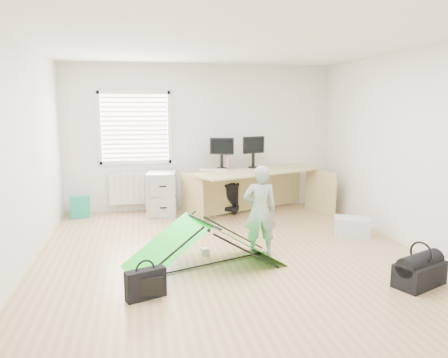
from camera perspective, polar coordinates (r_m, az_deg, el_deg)
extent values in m
plane|color=tan|center=(5.87, 0.76, -9.83)|extent=(5.50, 5.50, 0.00)
cube|color=silver|center=(8.27, -3.13, 5.42)|extent=(5.00, 0.02, 2.70)
cube|color=silver|center=(8.14, -11.56, 6.58)|extent=(1.20, 0.06, 1.20)
cube|color=silver|center=(8.23, -11.31, -1.10)|extent=(1.00, 0.12, 0.60)
cube|color=tan|center=(7.80, 4.48, -1.84)|extent=(2.50, 1.62, 0.82)
cube|color=#AEB0B3|center=(7.95, -8.11, -1.84)|extent=(0.59, 0.73, 0.78)
cube|color=black|center=(7.89, -0.30, 2.84)|extent=(0.44, 0.23, 0.41)
cube|color=black|center=(8.02, 3.83, 2.97)|extent=(0.45, 0.23, 0.42)
cube|color=beige|center=(7.69, -1.42, 1.19)|extent=(0.49, 0.23, 0.02)
cylinder|color=#B86787|center=(7.92, 0.43, 2.27)|extent=(0.08, 0.08, 0.25)
imported|color=black|center=(8.11, -0.12, -2.20)|extent=(0.79, 0.80, 0.58)
imported|color=gray|center=(5.71, 4.73, -4.15)|extent=(0.46, 0.33, 1.20)
cube|color=#B5B9BE|center=(6.89, 16.33, -6.02)|extent=(0.60, 0.52, 0.28)
cube|color=#1D8B6D|center=(8.05, -18.30, -3.50)|extent=(0.35, 0.21, 0.39)
cube|color=black|center=(4.64, -10.20, -13.35)|extent=(0.43, 0.27, 0.31)
cube|color=silver|center=(5.83, -2.50, -9.46)|extent=(0.12, 0.12, 0.10)
cube|color=black|center=(5.33, 24.15, -11.27)|extent=(0.67, 0.52, 0.26)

